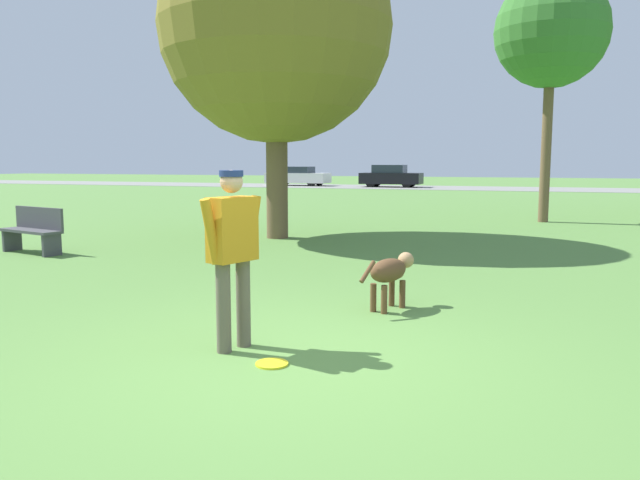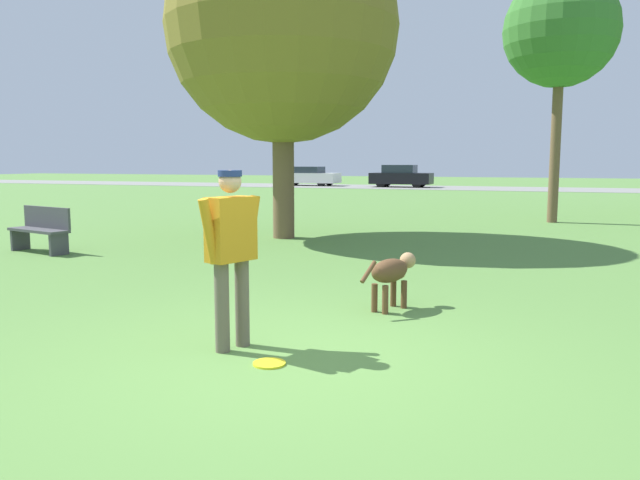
{
  "view_description": "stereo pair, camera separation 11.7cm",
  "coord_description": "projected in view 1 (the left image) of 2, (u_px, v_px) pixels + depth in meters",
  "views": [
    {
      "loc": [
        1.88,
        -4.81,
        1.7
      ],
      "look_at": [
        -0.09,
        1.1,
        0.9
      ],
      "focal_mm": 35.0,
      "sensor_mm": 36.0,
      "label": 1
    },
    {
      "loc": [
        1.99,
        -4.77,
        1.7
      ],
      "look_at": [
        -0.09,
        1.1,
        0.9
      ],
      "focal_mm": 35.0,
      "sensor_mm": 36.0,
      "label": 2
    }
  ],
  "objects": [
    {
      "name": "frisbee",
      "position": [
        272.0,
        364.0,
        5.21
      ],
      "size": [
        0.28,
        0.28,
        0.02
      ],
      "color": "yellow",
      "rests_on": "ground_plane"
    },
    {
      "name": "person",
      "position": [
        232.0,
        245.0,
        5.53
      ],
      "size": [
        0.36,
        0.69,
        1.61
      ],
      "rotation": [
        0.0,
        0.0,
        1.22
      ],
      "color": "#665B4C",
      "rests_on": "ground_plane"
    },
    {
      "name": "parked_car_white",
      "position": [
        298.0,
        176.0,
        41.71
      ],
      "size": [
        4.2,
        1.87,
        1.27
      ],
      "rotation": [
        0.0,
        0.0,
        -0.02
      ],
      "color": "white",
      "rests_on": "ground_plane"
    },
    {
      "name": "dog",
      "position": [
        391.0,
        272.0,
        7.11
      ],
      "size": [
        0.49,
        0.96,
        0.62
      ],
      "rotation": [
        0.0,
        0.0,
        1.19
      ],
      "color": "brown",
      "rests_on": "ground_plane"
    },
    {
      "name": "tree_near_left",
      "position": [
        276.0,
        27.0,
        13.15
      ],
      "size": [
        4.93,
        4.93,
        6.98
      ],
      "color": "brown",
      "rests_on": "ground_plane"
    },
    {
      "name": "tree_mid_center",
      "position": [
        551.0,
        32.0,
        16.62
      ],
      "size": [
        3.0,
        3.0,
        6.63
      ],
      "color": "brown",
      "rests_on": "ground_plane"
    },
    {
      "name": "parked_car_black",
      "position": [
        391.0,
        176.0,
        39.44
      ],
      "size": [
        3.84,
        1.78,
        1.41
      ],
      "rotation": [
        0.0,
        0.0,
        -0.02
      ],
      "color": "black",
      "rests_on": "ground_plane"
    },
    {
      "name": "ground_plane",
      "position": [
        289.0,
        360.0,
        5.33
      ],
      "size": [
        120.0,
        120.0,
        0.0
      ],
      "primitive_type": "plane",
      "color": "#56843D"
    },
    {
      "name": "park_bench",
      "position": [
        34.0,
        229.0,
        11.44
      ],
      "size": [
        1.46,
        0.75,
        0.84
      ],
      "rotation": [
        0.0,
        0.0,
        -0.26
      ],
      "color": "#47474C",
      "rests_on": "ground_plane"
    },
    {
      "name": "far_road_strip",
      "position": [
        495.0,
        189.0,
        37.46
      ],
      "size": [
        120.0,
        6.0,
        0.01
      ],
      "color": "gray",
      "rests_on": "ground_plane"
    }
  ]
}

